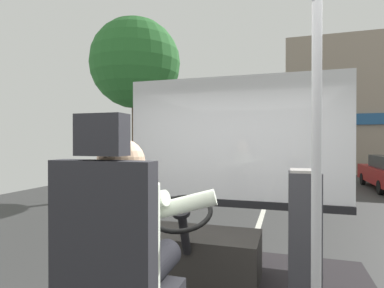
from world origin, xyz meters
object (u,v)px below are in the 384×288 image
Objects in this scene: driver_seat at (115,280)px; handrail_pole at (316,164)px; steering_console at (196,253)px; fare_box at (304,236)px; bus_driver at (127,235)px.

handrail_pole is (0.89, 0.22, 0.54)m from driver_seat.
fare_box reaches higher than steering_console.
steering_console is at bearing 128.27° from handrail_pole.
handrail_pole reaches higher than steering_console.
bus_driver is at bearing 90.00° from driver_seat.
bus_driver is 0.82× the size of fare_box.
bus_driver is at bearing -172.74° from handrail_pole.
driver_seat is 1.21× the size of steering_console.
driver_seat is 1.33× the size of fare_box.
fare_box is (0.00, 0.97, -0.61)m from handrail_pole.
handrail_pole is at bearing 14.12° from driver_seat.
steering_console is at bearing 90.00° from bus_driver.
bus_driver reaches higher than steering_console.
handrail_pole is (0.89, 0.11, 0.37)m from bus_driver.
fare_box is at bearing -9.90° from steering_console.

